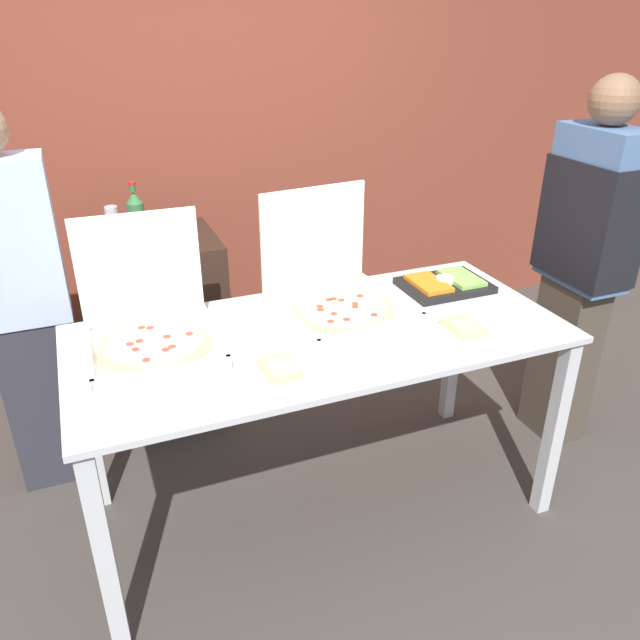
% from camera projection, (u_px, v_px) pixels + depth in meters
% --- Properties ---
extents(ground_plane, '(16.00, 16.00, 0.00)m').
position_uv_depth(ground_plane, '(320.00, 504.00, 2.83)').
color(ground_plane, '#423D38').
extents(brick_wall_behind, '(10.00, 0.06, 2.80)m').
position_uv_depth(brick_wall_behind, '(210.00, 127.00, 3.61)').
color(brick_wall_behind, brown).
rests_on(brick_wall_behind, ground_plane).
extents(buffet_table, '(1.92, 0.88, 0.89)m').
position_uv_depth(buffet_table, '(320.00, 357.00, 2.48)').
color(buffet_table, silver).
rests_on(buffet_table, ground_plane).
extents(pizza_box_near_right, '(0.54, 0.55, 0.48)m').
position_uv_depth(pizza_box_near_right, '(335.00, 292.00, 2.57)').
color(pizza_box_near_right, white).
rests_on(pizza_box_near_right, buffet_table).
extents(pizza_box_near_left, '(0.47, 0.49, 0.46)m').
position_uv_depth(pizza_box_near_left, '(151.00, 326.00, 2.30)').
color(pizza_box_near_left, white).
rests_on(pizza_box_near_left, buffet_table).
extents(paper_plate_front_left, '(0.26, 0.26, 0.03)m').
position_uv_depth(paper_plate_front_left, '(280.00, 370.00, 2.15)').
color(paper_plate_front_left, white).
rests_on(paper_plate_front_left, buffet_table).
extents(paper_plate_front_right, '(0.21, 0.21, 0.03)m').
position_uv_depth(paper_plate_front_right, '(464.00, 328.00, 2.43)').
color(paper_plate_front_right, white).
rests_on(paper_plate_front_right, buffet_table).
extents(veggie_tray, '(0.38, 0.28, 0.05)m').
position_uv_depth(veggie_tray, '(445.00, 284.00, 2.80)').
color(veggie_tray, black).
rests_on(veggie_tray, buffet_table).
extents(sideboard_podium, '(0.61, 0.56, 0.99)m').
position_uv_depth(sideboard_podium, '(165.00, 327.00, 3.32)').
color(sideboard_podium, black).
rests_on(sideboard_podium, ground_plane).
extents(soda_bottle, '(0.08, 0.08, 0.31)m').
position_uv_depth(soda_bottle, '(137.00, 218.00, 2.97)').
color(soda_bottle, '#2D6638').
rests_on(soda_bottle, sideboard_podium).
extents(soda_can_silver, '(0.07, 0.07, 0.12)m').
position_uv_depth(soda_can_silver, '(112.00, 218.00, 3.21)').
color(soda_can_silver, silver).
rests_on(soda_can_silver, sideboard_podium).
extents(soda_can_colored, '(0.07, 0.07, 0.12)m').
position_uv_depth(soda_can_colored, '(175.00, 234.00, 2.98)').
color(soda_can_colored, red).
rests_on(soda_can_colored, sideboard_podium).
extents(person_guest_plaid, '(0.40, 0.22, 1.72)m').
position_uv_depth(person_guest_plaid, '(19.00, 303.00, 2.62)').
color(person_guest_plaid, '#2D2D38').
rests_on(person_guest_plaid, ground_plane).
extents(person_server_vest, '(0.24, 0.42, 1.78)m').
position_uv_depth(person_server_vest, '(584.00, 251.00, 2.89)').
color(person_server_vest, '#473D33').
rests_on(person_server_vest, ground_plane).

